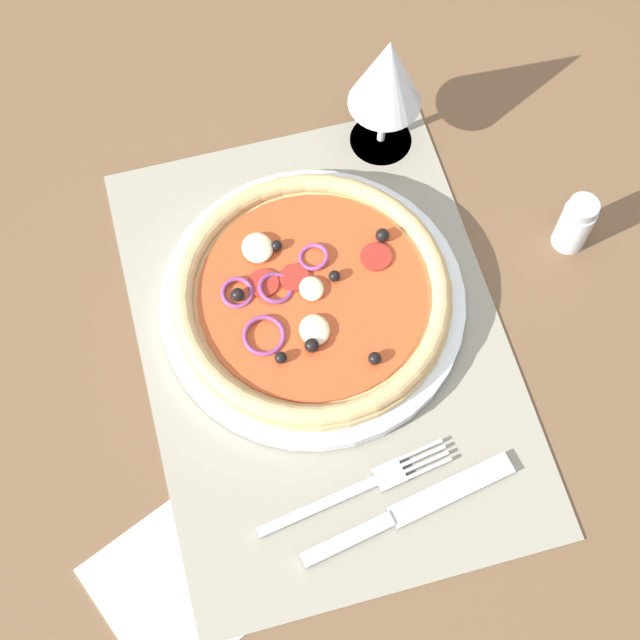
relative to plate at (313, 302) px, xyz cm
name	(u,v)px	position (x,y,z in cm)	size (l,w,h in cm)	color
ground_plane	(323,348)	(3.82, 0.01, -2.28)	(190.00, 140.00, 2.40)	brown
placemat	(323,342)	(3.82, 0.01, -0.88)	(46.75, 33.36, 0.40)	gray
plate	(313,302)	(0.00, 0.00, 0.00)	(28.63, 28.63, 1.36)	white
pizza	(312,294)	(-0.02, -0.06, 1.75)	(25.91, 25.91, 2.63)	tan
fork	(365,486)	(17.98, -0.09, -0.46)	(4.29, 18.02, 0.44)	#B2B5BA
knife	(411,509)	(20.99, 3.13, -0.42)	(5.20, 19.97, 0.62)	#B2B5BA
wine_glass	(387,77)	(-16.57, 11.69, 8.99)	(7.20, 7.20, 14.90)	silver
napkin	(175,589)	(22.15, -17.76, -0.90)	(13.03, 11.72, 0.36)	silver
pepper_shaker	(575,224)	(-0.50, 25.99, 2.17)	(3.20, 3.20, 6.70)	silver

